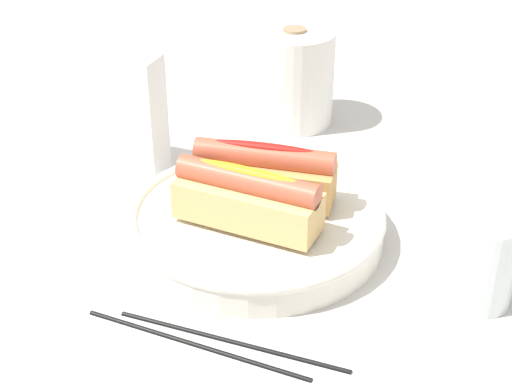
# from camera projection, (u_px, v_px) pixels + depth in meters

# --- Properties ---
(ground_plane) EXTENTS (2.40, 2.40, 0.00)m
(ground_plane) POSITION_uv_depth(u_px,v_px,m) (230.00, 244.00, 0.82)
(ground_plane) COLOR beige
(serving_bowl) EXTENTS (0.27, 0.27, 0.04)m
(serving_bowl) POSITION_uv_depth(u_px,v_px,m) (256.00, 222.00, 0.82)
(serving_bowl) COLOR silver
(serving_bowl) RESTS_ON ground_plane
(hotdog_front) EXTENTS (0.16, 0.08, 0.06)m
(hotdog_front) POSITION_uv_depth(u_px,v_px,m) (247.00, 199.00, 0.77)
(hotdog_front) COLOR #DBB270
(hotdog_front) RESTS_ON serving_bowl
(hotdog_back) EXTENTS (0.15, 0.05, 0.06)m
(hotdog_back) POSITION_uv_depth(u_px,v_px,m) (264.00, 173.00, 0.82)
(hotdog_back) COLOR tan
(hotdog_back) RESTS_ON serving_bowl
(water_glass) EXTENTS (0.07, 0.07, 0.09)m
(water_glass) POSITION_uv_depth(u_px,v_px,m) (479.00, 264.00, 0.72)
(water_glass) COLOR white
(water_glass) RESTS_ON ground_plane
(paper_towel_roll) EXTENTS (0.11, 0.11, 0.13)m
(paper_towel_roll) POSITION_uv_depth(u_px,v_px,m) (296.00, 77.00, 1.05)
(paper_towel_roll) COLOR white
(paper_towel_roll) RESTS_ON ground_plane
(napkin_box) EXTENTS (0.11, 0.06, 0.15)m
(napkin_box) POSITION_uv_depth(u_px,v_px,m) (119.00, 113.00, 0.92)
(napkin_box) COLOR white
(napkin_box) RESTS_ON ground_plane
(chopstick_near) EXTENTS (0.22, 0.03, 0.01)m
(chopstick_near) POSITION_uv_depth(u_px,v_px,m) (231.00, 340.00, 0.68)
(chopstick_near) COLOR black
(chopstick_near) RESTS_ON ground_plane
(chopstick_far) EXTENTS (0.22, 0.04, 0.01)m
(chopstick_far) POSITION_uv_depth(u_px,v_px,m) (195.00, 343.00, 0.68)
(chopstick_far) COLOR black
(chopstick_far) RESTS_ON ground_plane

